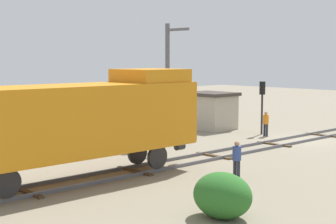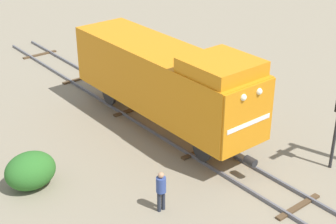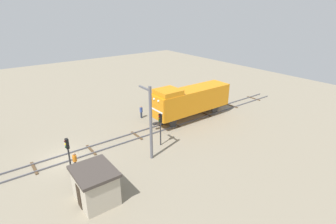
# 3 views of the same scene
# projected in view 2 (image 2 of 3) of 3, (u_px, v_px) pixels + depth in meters

# --- Properties ---
(locomotive) EXTENTS (2.90, 11.60, 4.60)m
(locomotive) POSITION_uv_depth(u_px,v_px,m) (166.00, 78.00, 24.29)
(locomotive) COLOR orange
(locomotive) RESTS_ON railway_track
(worker_by_signal) EXTENTS (0.38, 0.38, 1.70)m
(worker_by_signal) POSITION_uv_depth(u_px,v_px,m) (161.00, 188.00, 19.24)
(worker_by_signal) COLOR #262B38
(worker_by_signal) RESTS_ON ground
(bush_mid) EXTENTS (2.10, 1.72, 1.53)m
(bush_mid) POSITION_uv_depth(u_px,v_px,m) (30.00, 171.00, 20.76)
(bush_mid) COLOR #2C6926
(bush_mid) RESTS_ON ground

